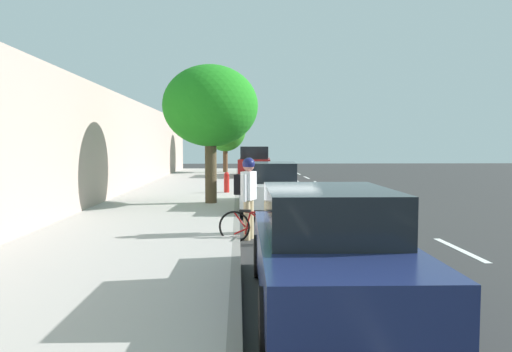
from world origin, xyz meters
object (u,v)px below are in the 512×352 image
Objects in this scene: parked_sedan_dark_blue_mid at (328,248)px; street_tree_near_cyclist at (225,130)px; cyclist_with_backpack at (247,189)px; fire_hydrant at (227,182)px; bicycle_at_curb at (258,226)px; street_tree_mid_block at (210,107)px; parked_sedan_white_second at (271,186)px; parked_suv_red_nearest at (255,162)px.

street_tree_near_cyclist is (2.05, -28.14, 2.43)m from parked_sedan_dark_blue_mid.
fire_hydrant is at bearing -85.73° from cyclist_with_backpack.
cyclist_with_backpack is at bearing -64.40° from bicycle_at_curb.
fire_hydrant is at bearing -83.13° from parked_sedan_dark_blue_mid.
street_tree_mid_block is 4.49m from fire_hydrant.
street_tree_mid_block is at bearing -21.28° from parked_sedan_white_second.
parked_suv_red_nearest is 1.04× the size of street_tree_near_cyclist.
street_tree_mid_block is (2.05, -9.89, 2.59)m from parked_sedan_dark_blue_mid.
parked_sedan_dark_blue_mid is 28.32m from street_tree_near_cyclist.
parked_suv_red_nearest is at bearing -98.05° from street_tree_mid_block.
bicycle_at_curb is 24.44m from street_tree_near_cyclist.
parked_sedan_white_second is 0.97× the size of street_tree_near_cyclist.
parked_sedan_white_second is 5.36× the size of fire_hydrant.
street_tree_mid_block reaches higher than parked_sedan_dark_blue_mid.
parked_suv_red_nearest is at bearing -92.53° from cyclist_with_backpack.
parked_sedan_white_second and parked_sedan_dark_blue_mid have the same top height.
parked_sedan_white_second reaches higher than bicycle_at_curb.
parked_sedan_white_second is at bearing 109.64° from fire_hydrant.
parked_sedan_white_second is 19.27m from street_tree_near_cyclist.
bicycle_at_curb is 9.53m from fire_hydrant.
street_tree_mid_block reaches higher than bicycle_at_curb.
cyclist_with_backpack is (0.22, -0.46, 0.74)m from bicycle_at_curb.
parked_sedan_white_second is at bearing 89.95° from parked_suv_red_nearest.
parked_sedan_dark_blue_mid is at bearing 100.44° from bicycle_at_curb.
bicycle_at_curb is 0.90m from cyclist_with_backpack.
parked_suv_red_nearest is 2.67× the size of cyclist_with_backpack.
fire_hydrant is at bearing -97.15° from street_tree_mid_block.
cyclist_with_backpack is 0.39× the size of street_tree_near_cyclist.
bicycle_at_curb is 2.02× the size of fire_hydrant.
parked_sedan_dark_blue_mid is 2.61× the size of bicycle_at_curb.
cyclist_with_backpack is at bearing -77.85° from parked_sedan_dark_blue_mid.
street_tree_mid_block is (1.33, -5.99, 2.98)m from bicycle_at_curb.
street_tree_mid_block is (1.96, -0.76, 2.59)m from parked_sedan_white_second.
street_tree_mid_block is at bearing 81.95° from parked_suv_red_nearest.
parked_sedan_white_second is at bearing -96.85° from bicycle_at_curb.
street_tree_near_cyclist is 5.51× the size of fire_hydrant.
parked_suv_red_nearest is 23.85m from parked_sedan_dark_blue_mid.
parked_suv_red_nearest reaches higher than cyclist_with_backpack.
street_tree_mid_block reaches higher than parked_sedan_white_second.
parked_sedan_dark_blue_mid is at bearing 102.15° from cyclist_with_backpack.
street_tree_near_cyclist is (1.96, -19.01, 2.43)m from parked_sedan_white_second.
bicycle_at_curb is (0.63, 5.22, -0.39)m from parked_sedan_white_second.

